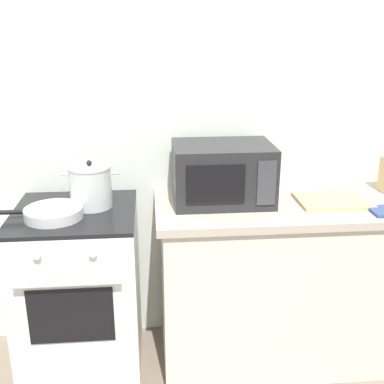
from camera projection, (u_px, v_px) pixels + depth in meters
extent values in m
cube|color=silver|center=(198.00, 127.00, 2.65)|extent=(4.40, 0.10, 2.50)
cube|color=beige|center=(312.00, 283.00, 2.63)|extent=(1.64, 0.56, 0.88)
cube|color=#ADA393|center=(319.00, 205.00, 2.48)|extent=(1.70, 0.60, 0.04)
cube|color=white|center=(81.00, 294.00, 2.50)|extent=(0.60, 0.60, 0.90)
cube|color=black|center=(74.00, 213.00, 2.35)|extent=(0.60, 0.60, 0.02)
cube|color=black|center=(71.00, 316.00, 2.19)|extent=(0.39, 0.01, 0.28)
cylinder|color=silver|center=(67.00, 284.00, 2.11)|extent=(0.48, 0.02, 0.02)
cylinder|color=silver|center=(37.00, 255.00, 2.07)|extent=(0.04, 0.02, 0.04)
cylinder|color=silver|center=(93.00, 253.00, 2.09)|extent=(0.04, 0.02, 0.04)
cylinder|color=silver|center=(91.00, 187.00, 2.38)|extent=(0.21, 0.21, 0.20)
cylinder|color=silver|center=(89.00, 167.00, 2.34)|extent=(0.21, 0.21, 0.01)
sphere|color=black|center=(89.00, 163.00, 2.34)|extent=(0.03, 0.03, 0.03)
cylinder|color=silver|center=(64.00, 175.00, 2.34)|extent=(0.05, 0.01, 0.01)
cylinder|color=silver|center=(115.00, 173.00, 2.37)|extent=(0.05, 0.01, 0.01)
cylinder|color=silver|center=(54.00, 213.00, 2.26)|extent=(0.27, 0.27, 0.05)
cylinder|color=black|center=(2.00, 213.00, 2.23)|extent=(0.20, 0.02, 0.02)
cube|color=#232326|center=(222.00, 173.00, 2.44)|extent=(0.50, 0.36, 0.30)
cube|color=black|center=(216.00, 185.00, 2.26)|extent=(0.28, 0.01, 0.19)
cube|color=#38383D|center=(267.00, 183.00, 2.28)|extent=(0.09, 0.01, 0.22)
cube|color=tan|center=(332.00, 201.00, 2.46)|extent=(0.36, 0.26, 0.02)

